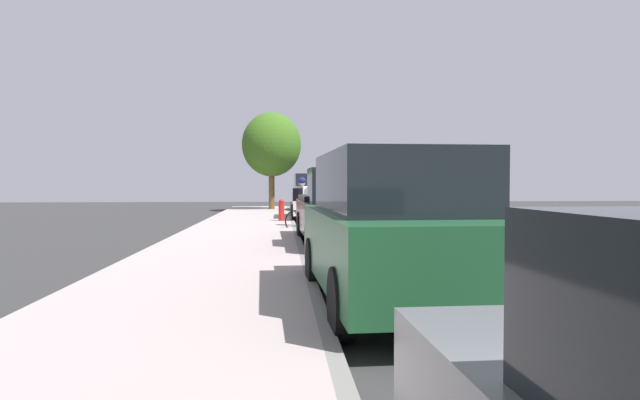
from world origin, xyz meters
name	(u,v)px	position (x,y,z in m)	size (l,w,h in m)	color
ground	(369,244)	(0.00, 0.00, 0.00)	(66.22, 66.22, 0.00)	#333333
sidewalk	(230,242)	(3.62, 0.00, 0.07)	(3.38, 41.39, 0.15)	#AF9E9C
curb_edge	(298,242)	(1.85, 0.00, 0.07)	(0.16, 41.39, 0.15)	gray
lane_stripe_centre	(463,240)	(-2.75, -0.69, 0.00)	(0.14, 40.00, 0.01)	white
lane_stripe_bike_edge	(354,244)	(0.38, 0.00, 0.00)	(0.12, 41.39, 0.01)	white
parked_sedan_dark_blue_nearest	(311,199)	(0.67, -15.41, 0.75)	(2.05, 4.50, 1.52)	navy
parked_suv_white_second	(314,197)	(0.88, -9.20, 1.03)	(1.98, 4.71, 1.99)	white
parked_pickup_black_mid	(341,211)	(0.79, 0.64, 0.90)	(2.12, 5.35, 1.95)	black
parked_suv_green_far	(393,228)	(0.87, 7.30, 1.03)	(2.10, 4.76, 1.99)	#1E512D
bicycle_at_curb	(308,220)	(1.38, -4.09, 0.38)	(1.60, 0.80, 0.77)	black
cyclist_with_backpack	(301,197)	(1.60, -4.52, 1.11)	(0.54, 0.55, 1.81)	#C6B284
street_tree_near_cyclist	(272,145)	(2.81, -16.88, 3.76)	(3.32, 3.32, 5.43)	brown
fire_hydrant	(281,210)	(2.28, -7.03, 0.57)	(0.22, 0.22, 0.84)	red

